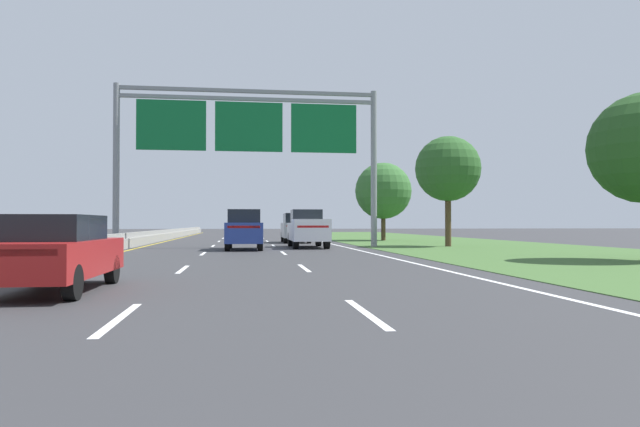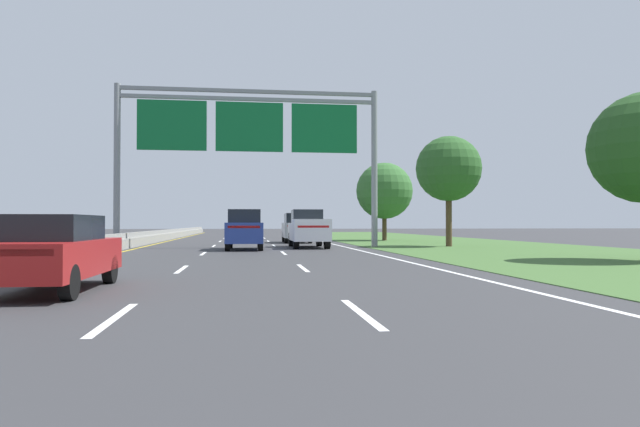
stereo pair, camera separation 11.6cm
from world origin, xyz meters
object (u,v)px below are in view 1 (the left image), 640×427
object	(u,v)px
car_blue_centre_lane_suv	(244,229)
pickup_truck_white	(308,229)
roadside_tree_far	(383,191)
overhead_sign_gantry	(249,134)
roadside_tree_mid	(448,169)
car_red_left_lane_sedan	(54,252)
car_silver_right_lane_suv	(296,227)

from	to	relation	value
car_blue_centre_lane_suv	pickup_truck_white	bearing A→B (deg)	-58.17
roadside_tree_far	car_blue_centre_lane_suv	bearing A→B (deg)	-128.08
overhead_sign_gantry	roadside_tree_mid	xyz separation A→B (m)	(11.84, -0.14, -1.90)
car_red_left_lane_sedan	roadside_tree_far	world-z (taller)	roadside_tree_far
pickup_truck_white	roadside_tree_mid	xyz separation A→B (m)	(8.47, 0.05, 3.57)
car_blue_centre_lane_suv	overhead_sign_gantry	bearing A→B (deg)	-5.58
roadside_tree_far	car_red_left_lane_sedan	bearing A→B (deg)	-114.94
pickup_truck_white	roadside_tree_far	world-z (taller)	roadside_tree_far
car_blue_centre_lane_suv	roadside_tree_mid	xyz separation A→B (m)	(12.10, 2.24, 3.55)
car_blue_centre_lane_suv	roadside_tree_far	distance (m)	18.29
pickup_truck_white	car_red_left_lane_sedan	world-z (taller)	pickup_truck_white
roadside_tree_mid	overhead_sign_gantry	bearing A→B (deg)	179.30
car_red_left_lane_sedan	car_blue_centre_lane_suv	xyz separation A→B (m)	(3.92, 18.16, 0.28)
overhead_sign_gantry	roadside_tree_far	xyz separation A→B (m)	(10.87, 11.83, -2.55)
overhead_sign_gantry	car_silver_right_lane_suv	xyz separation A→B (m)	(3.44, 8.12, -5.45)
overhead_sign_gantry	car_red_left_lane_sedan	size ratio (longest dim) A/B	3.41
car_silver_right_lane_suv	roadside_tree_mid	bearing A→B (deg)	-133.73
car_red_left_lane_sedan	car_silver_right_lane_suv	size ratio (longest dim) A/B	0.94
car_blue_centre_lane_suv	car_silver_right_lane_suv	xyz separation A→B (m)	(3.70, 10.50, 0.00)
roadside_tree_far	roadside_tree_mid	bearing A→B (deg)	-85.38
overhead_sign_gantry	pickup_truck_white	bearing A→B (deg)	-3.28
overhead_sign_gantry	roadside_tree_far	size ratio (longest dim) A/B	2.40
overhead_sign_gantry	car_red_left_lane_sedan	world-z (taller)	overhead_sign_gantry
car_silver_right_lane_suv	roadside_tree_mid	xyz separation A→B (m)	(8.40, -8.27, 3.55)
roadside_tree_far	pickup_truck_white	bearing A→B (deg)	-121.97
overhead_sign_gantry	car_blue_centre_lane_suv	world-z (taller)	overhead_sign_gantry
car_blue_centre_lane_suv	car_red_left_lane_sedan	bearing A→B (deg)	168.58
car_red_left_lane_sedan	roadside_tree_far	size ratio (longest dim) A/B	0.70
roadside_tree_mid	roadside_tree_far	world-z (taller)	roadside_tree_mid
pickup_truck_white	car_red_left_lane_sedan	size ratio (longest dim) A/B	1.23
car_blue_centre_lane_suv	car_silver_right_lane_suv	bearing A→B (deg)	-18.66
overhead_sign_gantry	roadside_tree_mid	world-z (taller)	overhead_sign_gantry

